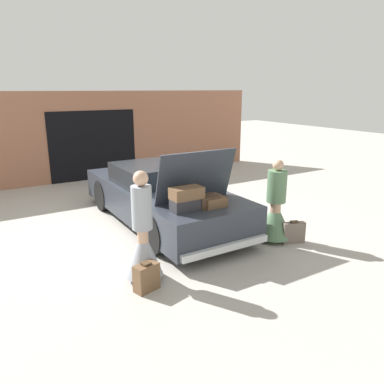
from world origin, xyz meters
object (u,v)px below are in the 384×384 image
(suitcase_beside_left_person, at_px, (146,277))
(suitcase_beside_right_person, at_px, (293,232))
(person_left, at_px, (143,242))
(person_right, at_px, (275,212))
(car, at_px, (161,196))

(suitcase_beside_left_person, distance_m, suitcase_beside_right_person, 3.15)
(person_left, relative_size, suitcase_beside_left_person, 3.89)
(person_right, relative_size, suitcase_beside_right_person, 3.50)
(car, bearing_deg, suitcase_beside_left_person, -121.03)
(person_left, height_order, suitcase_beside_right_person, person_left)
(person_right, xyz_separation_m, suitcase_beside_right_person, (0.20, -0.31, -0.35))
(car, xyz_separation_m, suitcase_beside_right_person, (1.63, -2.38, -0.38))
(person_left, xyz_separation_m, suitcase_beside_right_person, (3.04, -0.18, -0.41))
(car, relative_size, person_right, 3.04)
(car, height_order, person_right, car)
(car, xyz_separation_m, suitcase_beside_left_person, (-1.52, -2.53, -0.38))
(person_right, height_order, suitcase_beside_right_person, person_right)
(person_left, height_order, person_right, person_left)
(person_left, distance_m, suitcase_beside_right_person, 3.07)
(person_right, bearing_deg, car, 45.51)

